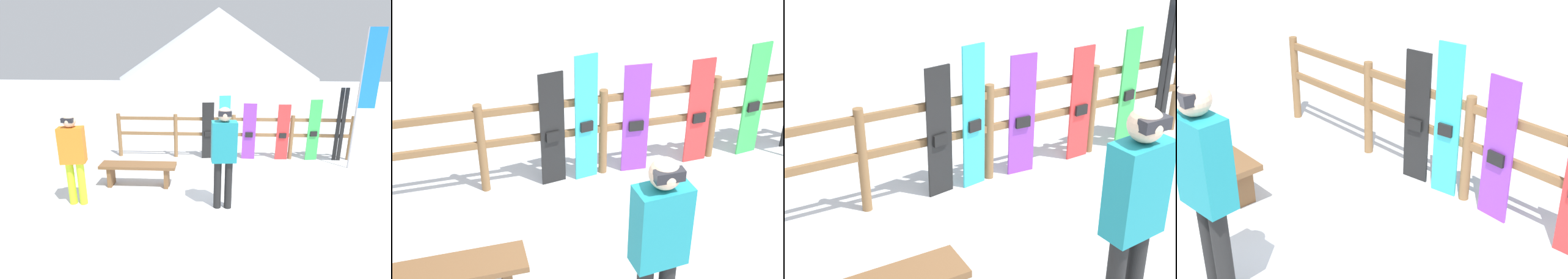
{
  "view_description": "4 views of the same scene",
  "coord_description": "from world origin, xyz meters",
  "views": [
    {
      "loc": [
        -0.54,
        -5.06,
        2.66
      ],
      "look_at": [
        -0.87,
        1.1,
        0.78
      ],
      "focal_mm": 28.0,
      "sensor_mm": 36.0,
      "label": 1
    },
    {
      "loc": [
        -1.65,
        -3.15,
        3.7
      ],
      "look_at": [
        -0.47,
        1.09,
        1.12
      ],
      "focal_mm": 50.0,
      "sensor_mm": 36.0,
      "label": 2
    },
    {
      "loc": [
        -2.68,
        -2.52,
        2.93
      ],
      "look_at": [
        -0.63,
        1.21,
        0.98
      ],
      "focal_mm": 50.0,
      "sensor_mm": 36.0,
      "label": 3
    },
    {
      "loc": [
        2.8,
        -1.69,
        2.9
      ],
      "look_at": [
        -0.28,
        1.16,
        0.88
      ],
      "focal_mm": 50.0,
      "sensor_mm": 36.0,
      "label": 4
    }
  ],
  "objects": [
    {
      "name": "fence",
      "position": [
        0.0,
        2.14,
        0.66
      ],
      "size": [
        5.74,
        0.1,
        1.09
      ],
      "color": "brown",
      "rests_on": "ground"
    },
    {
      "name": "bench",
      "position": [
        -1.96,
        0.43,
        0.35
      ],
      "size": [
        1.48,
        0.36,
        0.46
      ],
      "color": "brown",
      "rests_on": "ground"
    },
    {
      "name": "person_teal",
      "position": [
        -0.33,
        -0.34,
        1.04
      ],
      "size": [
        0.42,
        0.26,
        1.75
      ],
      "color": "black",
      "rests_on": "ground"
    },
    {
      "name": "snowboard_black_stripe",
      "position": [
        -0.62,
        2.08,
        0.7
      ],
      "size": [
        0.29,
        0.09,
        1.4
      ],
      "color": "black",
      "rests_on": "ground"
    },
    {
      "name": "snowboard_cyan",
      "position": [
        -0.22,
        2.08,
        0.78
      ],
      "size": [
        0.27,
        0.09,
        1.56
      ],
      "color": "#2DBFCC",
      "rests_on": "ground"
    },
    {
      "name": "snowboard_purple",
      "position": [
        0.38,
        2.08,
        0.69
      ],
      "size": [
        0.32,
        0.07,
        1.38
      ],
      "color": "purple",
      "rests_on": "ground"
    }
  ]
}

